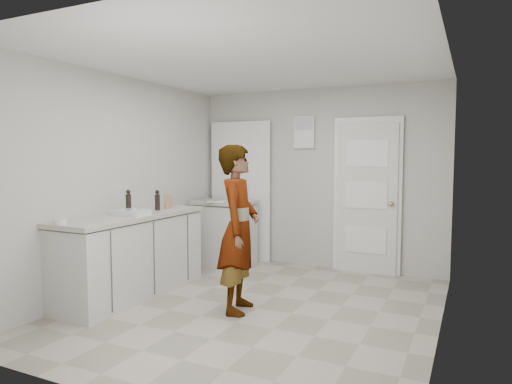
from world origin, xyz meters
The scene contains 12 objects.
ground centered at (0.00, 0.00, 0.00)m, with size 4.00×4.00×0.00m, color gray.
room_shell centered at (-0.17, 1.95, 1.02)m, with size 4.00×4.00×4.00m.
main_counter centered at (-1.45, -0.20, 0.43)m, with size 0.64×1.96×0.93m.
side_counter centered at (-1.25, 1.55, 0.43)m, with size 0.84×0.61×0.93m.
person centered at (-0.13, -0.14, 0.84)m, with size 0.61×0.40×1.68m, color silver.
cake_mix_box centered at (-1.44, 0.47, 1.01)m, with size 0.10×0.05×0.17m, color #A47C52.
spice_jar centered at (-1.39, 0.37, 0.96)m, with size 0.05×0.05×0.07m, color tan.
oil_cruet_a centered at (-1.39, 0.19, 1.04)m, with size 0.06×0.06×0.24m.
oil_cruet_b centered at (-1.50, -0.19, 1.05)m, with size 0.06×0.06×0.27m.
baking_dish centered at (-1.36, -0.31, 0.95)m, with size 0.36×0.26×0.06m.
egg_bowl centered at (-1.53, -1.10, 0.95)m, with size 0.12×0.12×0.05m.
papers centered at (-1.28, 1.39, 0.93)m, with size 0.24×0.31×0.01m, color white.
Camera 1 is at (1.98, -4.14, 1.57)m, focal length 32.00 mm.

